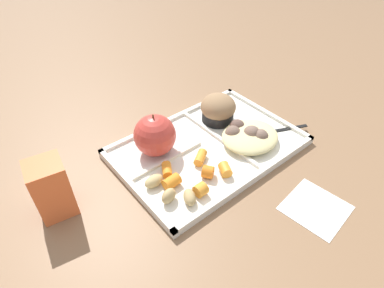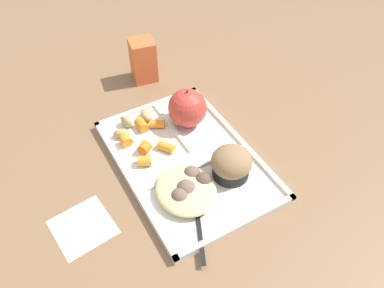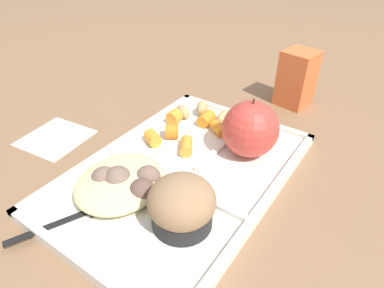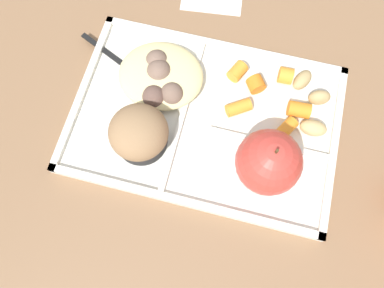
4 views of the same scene
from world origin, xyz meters
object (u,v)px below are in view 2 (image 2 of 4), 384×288
(bran_muffin, at_px, (231,164))
(milk_carton, at_px, (143,60))
(green_apple, at_px, (187,108))
(lunch_tray, at_px, (187,160))
(plastic_fork, at_px, (198,221))

(bran_muffin, xyz_separation_m, milk_carton, (-0.40, -0.01, 0.01))
(green_apple, bearing_deg, milk_carton, -178.07)
(lunch_tray, xyz_separation_m, milk_carton, (-0.32, 0.05, 0.05))
(bran_muffin, bearing_deg, plastic_fork, -60.18)
(bran_muffin, bearing_deg, lunch_tray, -144.50)
(plastic_fork, distance_m, milk_carton, 0.48)
(bran_muffin, height_order, plastic_fork, bran_muffin)
(green_apple, bearing_deg, bran_muffin, -0.00)
(plastic_fork, bearing_deg, lunch_tray, 158.76)
(bran_muffin, bearing_deg, green_apple, 180.00)
(lunch_tray, relative_size, plastic_fork, 2.69)
(lunch_tray, xyz_separation_m, green_apple, (-0.10, 0.06, 0.05))
(lunch_tray, relative_size, bran_muffin, 4.76)
(lunch_tray, height_order, milk_carton, milk_carton)
(green_apple, distance_m, milk_carton, 0.22)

